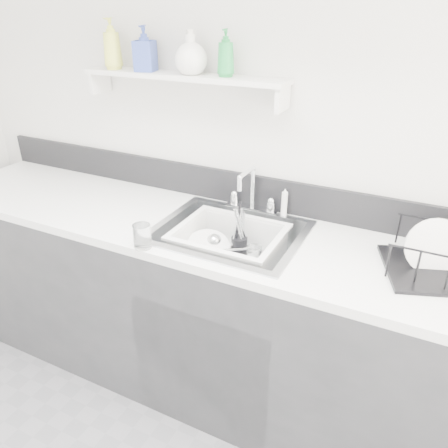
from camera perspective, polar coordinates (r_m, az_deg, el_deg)
The scene contains 18 objects.
room_shell at distance 1.03m, azimuth -20.14°, elevation 18.46°, with size 3.50×3.00×2.60m.
counter_run at distance 2.16m, azimuth 0.60°, elevation -11.89°, with size 3.20×0.62×0.92m.
backsplash at distance 2.12m, azimuth 4.21°, elevation 4.28°, with size 3.20×0.02×0.16m, color black.
sink at distance 1.95m, azimuth 0.66°, elevation -3.35°, with size 0.64×0.52×0.20m, color silver, non-canonical shape.
faucet at distance 2.08m, azimuth 3.63°, elevation 3.28°, with size 0.26×0.18×0.23m.
side_sprayer at distance 2.03m, azimuth 7.89°, elevation 2.81°, with size 0.03×0.03×0.14m, color white.
wall_shelf at distance 2.08m, azimuth -5.50°, elevation 18.46°, with size 1.00×0.16×0.12m.
wash_tub at distance 1.94m, azimuth 0.66°, elevation -3.12°, with size 0.46×0.38×0.18m, color white, non-canonical shape.
plate_stack at distance 2.00m, azimuth -1.92°, elevation -3.73°, with size 0.25×0.24×0.10m.
utensil_cup at distance 2.00m, azimuth 1.99°, elevation -2.71°, with size 0.07×0.07×0.25m.
ladle at distance 1.97m, azimuth -0.33°, elevation -3.66°, with size 0.28×0.10×0.08m, color silver, non-canonical shape.
tumbler_in_tub at distance 1.94m, azimuth 3.96°, elevation -4.18°, with size 0.07×0.07×0.09m, color white.
tumbler_counter at distance 1.79m, azimuth -10.64°, elevation -1.57°, with size 0.07×0.07×0.10m, color white.
bowl_small at distance 1.89m, azimuth 2.53°, elevation -5.99°, with size 0.10×0.10×0.03m, color white.
soap_bottle_a at distance 2.26m, azimuth -14.44°, elevation 21.83°, with size 0.09×0.09×0.22m, color #DFE451.
soap_bottle_b at distance 2.15m, azimuth -10.33°, elevation 21.62°, with size 0.09×0.09×0.20m, color #31469E.
soap_bottle_c at distance 2.03m, azimuth -4.36°, elevation 21.44°, with size 0.14×0.14×0.18m, color white.
soap_bottle_d at distance 1.96m, azimuth 0.23°, elevation 21.42°, with size 0.07×0.07×0.19m, color #1C8C3D.
Camera 1 is at (0.73, -0.33, 1.81)m, focal length 35.00 mm.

